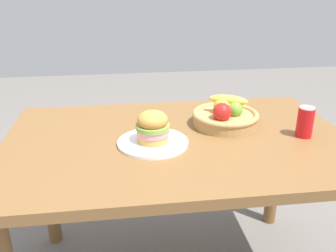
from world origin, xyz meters
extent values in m
cube|color=brown|center=(0.00, 0.00, 0.73)|extent=(1.40, 0.90, 0.04)
cylinder|color=brown|center=(-0.62, 0.37, 0.35)|extent=(0.07, 0.07, 0.71)
cylinder|color=brown|center=(0.62, 0.37, 0.35)|extent=(0.07, 0.07, 0.71)
cylinder|color=white|center=(-0.11, -0.04, 0.76)|extent=(0.28, 0.28, 0.01)
cylinder|color=tan|center=(-0.11, -0.04, 0.78)|extent=(0.12, 0.12, 0.03)
cylinder|color=pink|center=(-0.11, -0.04, 0.80)|extent=(0.13, 0.13, 0.02)
cylinder|color=#84A84C|center=(-0.11, -0.04, 0.82)|extent=(0.13, 0.13, 0.02)
ellipsoid|color=gold|center=(-0.11, -0.04, 0.85)|extent=(0.12, 0.12, 0.07)
cylinder|color=red|center=(0.51, -0.05, 0.81)|extent=(0.07, 0.07, 0.12)
cylinder|color=silver|center=(0.51, -0.05, 0.87)|extent=(0.06, 0.06, 0.00)
cylinder|color=tan|center=(0.23, 0.11, 0.78)|extent=(0.28, 0.28, 0.05)
torus|color=tan|center=(0.23, 0.11, 0.80)|extent=(0.29, 0.29, 0.02)
sphere|color=#6BAD38|center=(0.27, 0.10, 0.83)|extent=(0.07, 0.07, 0.07)
sphere|color=gold|center=(0.22, 0.13, 0.83)|extent=(0.08, 0.08, 0.08)
sphere|color=red|center=(0.20, 0.06, 0.83)|extent=(0.08, 0.08, 0.08)
ellipsoid|color=yellow|center=(0.24, 0.12, 0.86)|extent=(0.18, 0.12, 0.05)
camera|label=1|loc=(-0.22, -1.34, 1.37)|focal=39.08mm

